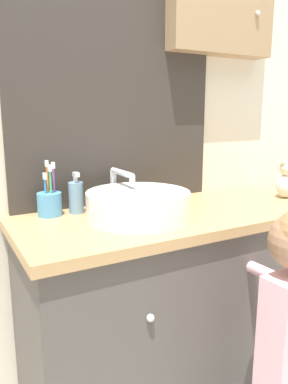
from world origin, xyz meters
The scene contains 6 objects.
wall_back centered at (0.01, 0.62, 1.29)m, with size 3.20×0.18×2.50m.
vanity_counter centered at (0.00, 0.34, 0.42)m, with size 1.22×0.51×0.83m.
sink_basin centered at (-0.19, 0.34, 0.88)m, with size 0.36×0.41×0.15m.
toothbrush_holder centered at (-0.45, 0.52, 0.88)m, with size 0.09×0.09×0.19m.
soap_dispenser centered at (-0.35, 0.50, 0.89)m, with size 0.05×0.05×0.15m.
teddy_bear centered at (0.52, 0.31, 0.91)m, with size 0.09×0.08×0.17m.
Camera 1 is at (-0.78, -0.77, 1.19)m, focal length 35.00 mm.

